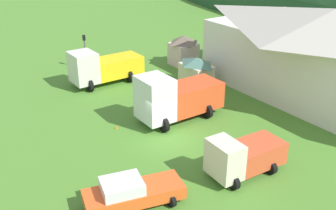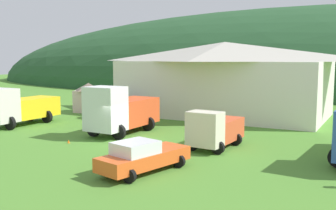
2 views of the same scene
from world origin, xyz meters
name	(u,v)px [view 1 (image 1 of 2)]	position (x,y,z in m)	size (l,w,h in m)	color
ground_plane	(166,137)	(0.00, 0.00, 0.00)	(200.00, 200.00, 0.00)	#4C842D
depot_building	(330,52)	(1.37, 15.58, 3.79)	(21.04, 12.08, 7.35)	white
play_shed_cream	(196,71)	(-6.65, 7.90, 1.33)	(3.15, 2.17, 2.58)	beige
play_shed_pink	(183,50)	(-11.86, 10.29, 1.61)	(2.62, 2.59, 3.12)	beige
flatbed_truck_yellow	(102,67)	(-11.72, 0.95, 1.62)	(3.32, 6.65, 3.28)	silver
heavy_rig_white	(175,97)	(-1.86, 2.11, 1.82)	(3.39, 6.57, 3.73)	white
light_truck_cream	(242,156)	(6.21, 1.12, 1.23)	(2.70, 4.77, 2.52)	beige
service_pickup_orange	(131,192)	(5.08, -5.61, 0.83)	(3.03, 5.45, 1.66)	#EF5A23
traffic_light_west	(85,48)	(-16.32, 1.33, 2.22)	(0.20, 0.32, 3.56)	#4C4C51
traffic_cone_near_pickup	(116,129)	(-3.03, -2.27, 0.00)	(0.36, 0.36, 0.48)	orange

